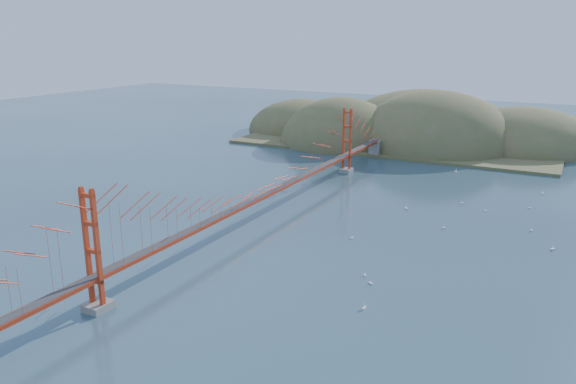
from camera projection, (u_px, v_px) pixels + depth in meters
The scene contains 16 objects.
ground at pixel (263, 218), 77.26m from camera, with size 320.00×320.00×0.00m, color #294352.
bridge at pixel (263, 169), 75.50m from camera, with size 2.20×94.40×12.00m.
far_headlands at pixel (416, 139), 134.45m from camera, with size 84.00×58.00×25.00m.
sailboat_1 at pixel (531, 230), 72.33m from camera, with size 0.49×0.51×0.57m.
sailboat_6 at pixel (365, 274), 58.97m from camera, with size 0.54×0.54×0.60m.
sailboat_16 at pixel (407, 208), 81.30m from camera, with size 0.69×0.69×0.73m.
sailboat_12 at pixel (456, 171), 102.86m from camera, with size 0.66×0.66×0.72m.
sailboat_17 at pixel (530, 207), 81.62m from camera, with size 0.51×0.47×0.58m.
sailboat_0 at pixel (352, 237), 69.64m from camera, with size 0.53×0.54×0.61m.
sailboat_3 at pixel (462, 203), 83.84m from camera, with size 0.61×0.61×0.65m.
sailboat_7 at pixel (486, 210), 80.25m from camera, with size 0.53×0.53×0.59m.
sailboat_14 at pixel (444, 227), 73.27m from camera, with size 0.55×0.55×0.60m.
sailboat_2 at pixel (371, 282), 57.06m from camera, with size 0.64×0.64×0.68m.
sailboat_9 at pixel (553, 248), 66.07m from camera, with size 0.65×0.65×0.70m.
sailboat_15 at pixel (543, 193), 88.99m from camera, with size 0.54×0.59×0.67m.
sailboat_extra_1 at pixel (364, 307), 51.94m from camera, with size 0.53×0.62×0.71m.
Camera 1 is at (37.45, -63.13, 24.63)m, focal length 35.00 mm.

